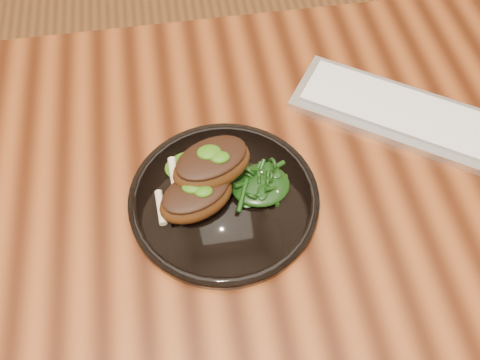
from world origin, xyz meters
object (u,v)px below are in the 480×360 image
object	(u,v)px
plate	(224,199)
lamb_chop_front	(196,196)
keyboard	(421,120)
greens_heap	(260,183)
desk	(219,227)

from	to	relation	value
plate	lamb_chop_front	size ratio (longest dim) A/B	2.14
plate	keyboard	size ratio (longest dim) A/B	0.67
lamb_chop_front	greens_heap	distance (m)	0.09
desk	keyboard	xyz separation A→B (m)	(0.34, 0.09, 0.09)
plate	greens_heap	xyz separation A→B (m)	(0.05, 0.00, 0.02)
plate	greens_heap	world-z (taller)	greens_heap
plate	greens_heap	size ratio (longest dim) A/B	3.21
desk	plate	size ratio (longest dim) A/B	5.88
desk	keyboard	size ratio (longest dim) A/B	3.94
greens_heap	keyboard	distance (m)	0.29
plate	keyboard	bearing A→B (deg)	16.14
desk	keyboard	distance (m)	0.36
greens_heap	desk	bearing A→B (deg)	177.72
desk	greens_heap	bearing A→B (deg)	-2.28
plate	keyboard	xyz separation A→B (m)	(0.33, 0.10, 0.00)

